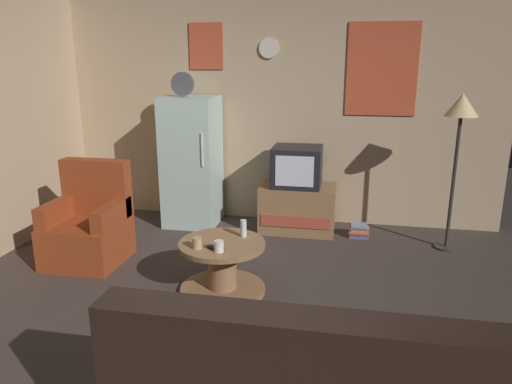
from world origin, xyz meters
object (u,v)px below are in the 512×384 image
Objects in this scene: crt_tv at (297,166)px; coffee_table at (222,267)px; tv_stand at (298,208)px; standing_lamp at (461,117)px; fridge at (192,161)px; book_stack at (359,231)px; remote_control at (216,248)px; mug_ceramic_tan at (197,243)px; wine_glass at (243,228)px; mug_ceramic_white at (219,246)px; armchair at (89,227)px.

crt_tv is 1.76m from coffee_table.
standing_lamp is at bearing -8.87° from tv_stand.
fridge is at bearing 178.58° from crt_tv.
coffee_table reaches higher than book_stack.
book_stack is at bearing 52.92° from coffee_table.
standing_lamp is at bearing 64.70° from remote_control.
tv_stand reaches higher than book_stack.
fridge is at bearing 109.20° from mug_ceramic_tan.
standing_lamp reaches higher than wine_glass.
armchair reaches higher than mug_ceramic_white.
crt_tv is 0.75× the size of coffee_table.
mug_ceramic_white is at bearing -13.04° from remote_control.
tv_stand is 2.25m from armchair.
mug_ceramic_tan reaches higher than remote_control.
wine_glass is 0.68× the size of book_stack.
mug_ceramic_white is at bearing -22.62° from armchair.
wine_glass is at bearing 46.38° from mug_ceramic_tan.
mug_ceramic_tan is at bearing -152.41° from remote_control.
fridge is 19.67× the size of mug_ceramic_tan.
mug_ceramic_white is 0.41× the size of book_stack.
standing_lamp reaches higher than armchair.
fridge is at bearing 115.59° from coffee_table.
remote_control is at bearing -124.44° from book_stack.
wine_glass is 1.67× the size of mug_ceramic_tan.
fridge is 1.34m from tv_stand.
wine_glass reaches higher than book_stack.
remote_control is 2.09m from book_stack.
coffee_table is 1.50m from armchair.
remote_control is at bearing -143.08° from standing_lamp.
coffee_table is at bearing -16.04° from armchair.
mug_ceramic_tan is (-0.60, -1.79, -0.26)m from crt_tv.
book_stack is (1.15, 1.53, -0.15)m from coffee_table.
mug_ceramic_white is at bearing -9.79° from mug_ceramic_tan.
wine_glass is 0.16× the size of armchair.
crt_tv is at bearing 103.72° from remote_control.
armchair is (-1.59, 0.26, -0.18)m from wine_glass.
tv_stand is 1.86m from remote_control.
remote_control is 0.68× the size of book_stack.
wine_glass is 1.67× the size of mug_ceramic_white.
remote_control is (-0.04, 0.03, -0.03)m from mug_ceramic_white.
coffee_table is 0.75× the size of armchair.
mug_ceramic_white is 0.19m from mug_ceramic_tan.
fridge is 2.01m from remote_control.
mug_ceramic_white reaches higher than tv_stand.
coffee_table is at bearing -105.81° from tv_stand.
mug_ceramic_tan is at bearing -108.50° from crt_tv.
mug_ceramic_white reaches higher than coffee_table.
tv_stand is at bearing 171.13° from standing_lamp.
armchair reaches higher than remote_control.
standing_lamp is 2.72m from remote_control.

